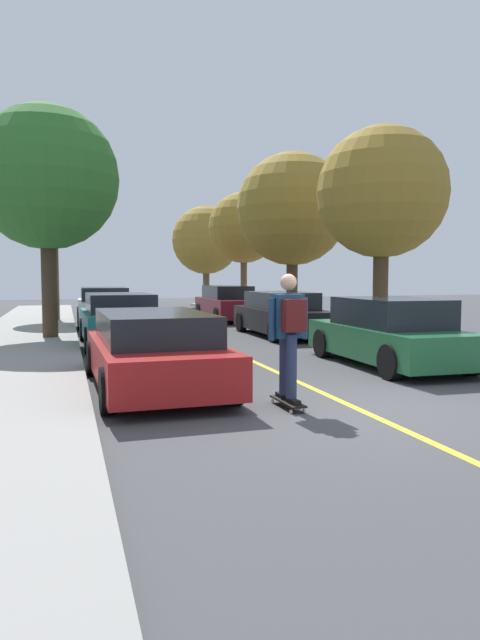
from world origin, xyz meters
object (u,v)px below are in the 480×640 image
parked_car_left_nearest (154,350)px  parked_car_right_near (282,314)px  skateboarder (289,329)px  street_tree_right_nearest (382,193)px  street_tree_right_near (293,210)px  parked_car_right_far (227,304)px  street_tree_right_far (244,228)px  streetlamp (53,241)px  street_tree_left_nearest (47,178)px  parked_car_left_far (104,307)px  street_tree_right_farthest (206,240)px  parked_car_right_nearest (390,333)px  street_tree_left_near (52,208)px  parked_car_left_near (120,320)px  skateboard (288,402)px

parked_car_left_nearest → parked_car_right_near: (4.98, 7.17, 0.02)m
parked_car_right_near → skateboarder: bearing=-110.4°
street_tree_right_nearest → street_tree_right_near: (0.00, 6.32, 0.25)m
parked_car_right_far → street_tree_right_near: street_tree_right_near is taller
street_tree_right_far → skateboarder: bearing=-105.4°
streetlamp → street_tree_left_nearest: bearing=-90.3°
parked_car_left_nearest → parked_car_right_far: size_ratio=0.97×
parked_car_left_far → parked_car_right_near: 7.22m
parked_car_left_nearest → street_tree_right_farthest: size_ratio=0.78×
street_tree_right_nearest → skateboarder: (-5.17, -6.37, -2.92)m
parked_car_right_far → parked_car_right_nearest: bearing=-90.0°
street_tree_right_near → street_tree_right_farthest: size_ratio=1.07×
parked_car_right_far → parked_car_right_near: bearing=-90.0°
street_tree_right_farthest → parked_car_right_far: bearing=-99.2°
street_tree_left_near → parked_car_left_far: bearing=-45.0°
street_tree_left_nearest → parked_car_right_nearest: bearing=-44.1°
skateboarder → parked_car_left_nearest: bearing=129.1°
parked_car_right_nearest → parked_car_right_near: (0.00, 6.16, -0.01)m
parked_car_left_near → parked_car_right_far: 8.80m
street_tree_left_nearest → skateboard: size_ratio=7.52×
parked_car_right_far → street_tree_right_nearest: street_tree_right_nearest is taller
street_tree_left_near → parked_car_right_nearest: bearing=-62.9°
parked_car_left_far → street_tree_right_nearest: size_ratio=0.82×
skateboard → parked_car_right_nearest: bearing=40.8°
parked_car_left_near → parked_car_right_nearest: parked_car_right_nearest is taller
parked_car_right_nearest → street_tree_right_farthest: (1.78, 23.42, 3.28)m
parked_car_left_far → skateboarder: 14.45m
parked_car_left_nearest → street_tree_left_nearest: (-1.78, 7.55, 3.87)m
parked_car_right_nearest → street_tree_left_nearest: (-6.76, 6.55, 3.84)m
street_tree_right_near → street_tree_right_nearest: bearing=-90.0°
street_tree_right_near → parked_car_right_near: bearing=-116.5°
parked_car_left_nearest → parked_car_left_near: bearing=90.0°
parked_car_right_nearest → street_tree_left_nearest: size_ratio=0.69×
parked_car_right_far → street_tree_right_nearest: bearing=-78.8°
parked_car_right_near → street_tree_right_far: (1.78, 9.66, 3.42)m
parked_car_right_far → street_tree_right_farthest: street_tree_right_farthest is taller
parked_car_left_near → skateboarder: 8.26m
street_tree_right_near → streetlamp: size_ratio=1.21×
parked_car_left_nearest → street_tree_right_near: bearing=57.8°
street_tree_left_near → street_tree_left_nearest: bearing=-90.0°
streetlamp → parked_car_left_nearest: bearing=-82.5°
parked_car_left_far → parked_car_right_near: (4.98, -5.23, -0.04)m
parked_car_right_near → street_tree_right_farthest: 17.66m
street_tree_left_near → skateboard: (3.37, -16.10, -4.33)m
street_tree_right_far → street_tree_right_farthest: (-0.00, 7.60, -0.13)m
parked_car_right_nearest → street_tree_left_nearest: street_tree_left_nearest is taller
parked_car_right_near → skateboarder: size_ratio=2.64×
parked_car_right_nearest → parked_car_right_far: (0.00, 12.40, 0.04)m
street_tree_right_farthest → skateboard: bearing=-101.1°
parked_car_left_far → street_tree_left_nearest: (-1.78, -4.85, 3.81)m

